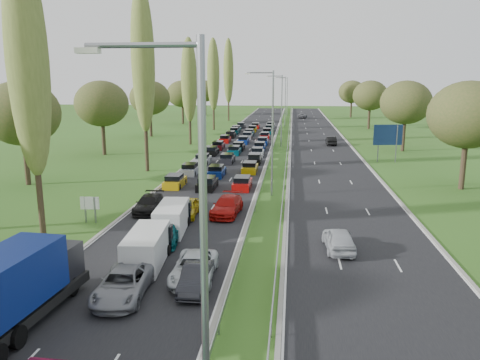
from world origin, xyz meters
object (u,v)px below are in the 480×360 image
(blue_lorry, at_px, (14,288))
(white_van_front, at_px, (148,247))
(info_sign, at_px, (90,206))
(near_car_3, at_px, (149,204))
(direction_sign, at_px, (388,137))
(white_van_rear, at_px, (173,217))

(blue_lorry, relative_size, white_van_front, 1.69)
(info_sign, bearing_deg, near_car_3, 44.22)
(info_sign, bearing_deg, white_van_front, -47.26)
(info_sign, distance_m, direction_sign, 42.69)
(blue_lorry, bearing_deg, white_van_rear, 80.64)
(blue_lorry, relative_size, white_van_rear, 1.73)
(near_car_3, xyz_separation_m, white_van_front, (3.45, -11.26, 0.36))
(direction_sign, bearing_deg, info_sign, -132.50)
(near_car_3, height_order, white_van_front, white_van_front)
(near_car_3, relative_size, info_sign, 2.29)
(white_van_front, distance_m, white_van_rear, 6.44)
(blue_lorry, xyz_separation_m, white_van_front, (3.64, 8.10, -0.86))
(blue_lorry, xyz_separation_m, white_van_rear, (3.54, 14.54, -0.88))
(blue_lorry, height_order, white_van_rear, blue_lorry)
(near_car_3, xyz_separation_m, direction_sign, (25.14, 27.87, 2.85))
(near_car_3, bearing_deg, direction_sign, 45.12)
(near_car_3, distance_m, white_van_front, 11.78)
(white_van_front, bearing_deg, blue_lorry, -119.16)
(white_van_rear, bearing_deg, white_van_front, -93.89)
(near_car_3, bearing_deg, white_van_front, -75.78)
(info_sign, relative_size, direction_sign, 0.40)
(blue_lorry, distance_m, info_sign, 16.18)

